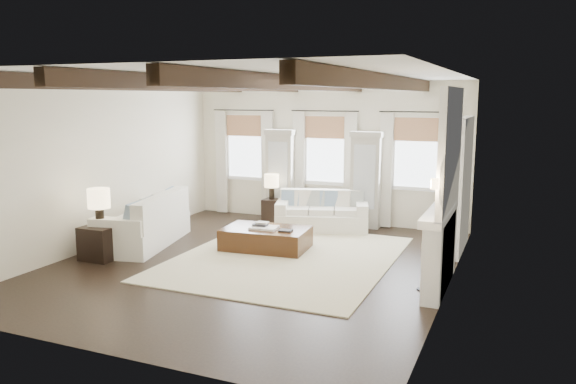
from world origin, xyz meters
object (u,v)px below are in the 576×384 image
at_px(side_table_back, 272,211).
at_px(side_table_front, 101,242).
at_px(sofa_left, 147,224).
at_px(ottoman, 266,239).
at_px(sofa_back, 322,214).

bearing_deg(side_table_back, side_table_front, -112.83).
bearing_deg(side_table_back, sofa_left, -118.44).
bearing_deg(ottoman, sofa_back, 73.11).
height_order(sofa_back, ottoman, sofa_back).
distance_m(sofa_left, side_table_front, 1.14).
bearing_deg(sofa_back, sofa_left, -137.02).
relative_size(sofa_left, side_table_back, 4.53).
bearing_deg(side_table_front, ottoman, 34.81).
xyz_separation_m(sofa_left, side_table_back, (1.46, 2.69, -0.12)).
distance_m(sofa_left, ottoman, 2.38).
relative_size(ottoman, side_table_back, 2.84).
height_order(side_table_front, side_table_back, side_table_front).
xyz_separation_m(side_table_front, side_table_back, (1.60, 3.81, -0.02)).
bearing_deg(ottoman, side_table_front, -149.83).
xyz_separation_m(sofa_back, side_table_front, (-2.88, -3.66, -0.05)).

